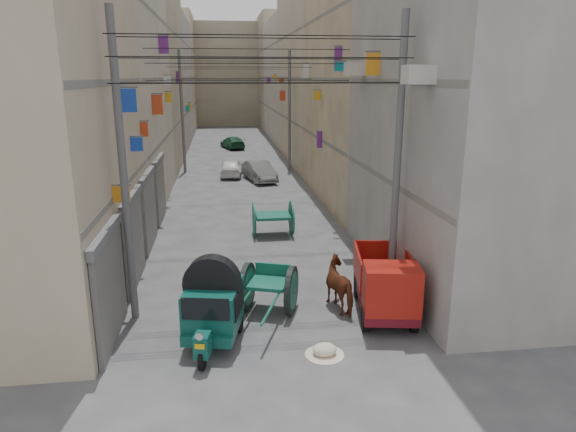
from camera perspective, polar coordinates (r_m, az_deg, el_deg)
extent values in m
cube|color=slate|center=(15.86, -18.23, 3.00)|extent=(0.25, 9.80, 0.18)
cube|color=slate|center=(15.54, -19.17, 13.87)|extent=(0.25, 9.80, 0.18)
cube|color=#B4A89A|center=(27.14, -22.80, 13.38)|extent=(8.00, 12.00, 12.00)
cube|color=slate|center=(26.61, -14.02, 8.02)|extent=(0.25, 11.76, 0.18)
cube|color=slate|center=(26.42, -14.45, 14.48)|extent=(0.25, 11.76, 0.18)
cube|color=slate|center=(26.57, -14.91, 20.95)|extent=(0.25, 11.76, 0.18)
cube|color=tan|center=(39.85, -18.09, 15.50)|extent=(8.00, 14.00, 14.00)
cube|color=slate|center=(39.49, -12.00, 10.38)|extent=(0.25, 13.72, 0.18)
cube|color=slate|center=(39.36, -12.25, 14.73)|extent=(0.25, 13.72, 0.18)
cube|color=slate|center=(39.46, -12.51, 19.09)|extent=(0.25, 13.72, 0.18)
cube|color=#9F9995|center=(53.69, -15.32, 14.29)|extent=(8.00, 14.00, 11.80)
cube|color=slate|center=(53.43, -10.90, 11.65)|extent=(0.25, 13.72, 0.18)
cube|color=slate|center=(53.33, -11.07, 14.86)|extent=(0.25, 13.72, 0.18)
cube|color=slate|center=(53.41, -11.24, 18.08)|extent=(0.25, 13.72, 0.18)
cube|color=tan|center=(66.60, -13.89, 15.21)|extent=(8.00, 12.00, 13.50)
cube|color=slate|center=(66.39, -10.29, 12.34)|extent=(0.25, 11.76, 0.18)
cube|color=slate|center=(66.32, -10.42, 14.93)|extent=(0.25, 11.76, 0.18)
cube|color=slate|center=(66.38, -10.55, 17.51)|extent=(0.25, 11.76, 0.18)
cube|color=#9F9995|center=(17.77, 24.23, 14.44)|extent=(8.00, 10.00, 13.00)
cube|color=slate|center=(16.43, 11.31, 3.89)|extent=(0.25, 9.80, 0.18)
cube|color=slate|center=(16.12, 11.88, 14.39)|extent=(0.25, 9.80, 0.18)
cube|color=tan|center=(27.79, 12.07, 14.23)|extent=(8.00, 12.00, 12.00)
cube|color=slate|center=(26.95, 3.84, 8.52)|extent=(0.25, 11.76, 0.18)
cube|color=slate|center=(26.77, 3.96, 14.91)|extent=(0.25, 11.76, 0.18)
cube|color=slate|center=(26.92, 4.08, 21.31)|extent=(0.25, 11.76, 0.18)
cube|color=tan|center=(40.30, 5.84, 16.13)|extent=(8.00, 14.00, 14.00)
cube|color=slate|center=(39.72, 0.14, 10.74)|extent=(0.25, 13.72, 0.18)
cube|color=slate|center=(39.60, 0.14, 15.07)|extent=(0.25, 13.72, 0.18)
cube|color=slate|center=(39.70, 0.15, 19.40)|extent=(0.25, 13.72, 0.18)
cube|color=#B4A89A|center=(54.03, 2.33, 14.80)|extent=(8.00, 14.00, 11.80)
cube|color=slate|center=(53.60, -1.89, 11.92)|extent=(0.25, 13.72, 0.18)
cube|color=slate|center=(53.51, -1.91, 15.12)|extent=(0.25, 13.72, 0.18)
cube|color=slate|center=(53.58, -1.94, 18.33)|extent=(0.25, 13.72, 0.18)
cube|color=tan|center=(66.87, 0.38, 15.64)|extent=(8.00, 12.00, 13.50)
cube|color=slate|center=(66.53, -3.02, 12.56)|extent=(0.25, 11.76, 0.18)
cube|color=slate|center=(66.46, -3.05, 15.15)|extent=(0.25, 11.76, 0.18)
cube|color=slate|center=(66.51, -3.09, 17.73)|extent=(0.25, 11.76, 0.18)
cube|color=tan|center=(73.26, -6.84, 15.31)|extent=(22.00, 10.00, 13.00)
cube|color=#48494D|center=(13.37, -19.13, -7.88)|extent=(0.12, 3.00, 2.60)
cube|color=#555558|center=(12.88, -19.60, -1.93)|extent=(0.18, 3.20, 0.25)
cube|color=#48494D|center=(16.78, -16.72, -2.95)|extent=(0.12, 3.00, 2.60)
cube|color=#555558|center=(16.40, -17.04, 1.87)|extent=(0.18, 3.20, 0.25)
cube|color=#48494D|center=(20.29, -15.15, 0.30)|extent=(0.12, 3.00, 2.60)
cube|color=#555558|center=(19.98, -15.38, 4.32)|extent=(0.18, 3.20, 0.25)
cube|color=#48494D|center=(23.96, -14.01, 2.63)|extent=(0.12, 3.00, 2.60)
cube|color=#555558|center=(23.69, -14.19, 6.06)|extent=(0.18, 3.20, 0.25)
cube|color=#BF3B19|center=(41.82, -0.72, 14.78)|extent=(0.38, 0.08, 0.41)
cube|color=gold|center=(49.01, -10.90, 11.83)|extent=(0.27, 0.08, 0.71)
cube|color=orange|center=(14.25, -18.04, 2.32)|extent=(0.44, 0.08, 0.42)
cube|color=#BF3B19|center=(23.23, -14.33, 11.90)|extent=(0.45, 0.08, 0.84)
cube|color=#67217B|center=(52.36, -2.15, 14.81)|extent=(0.41, 0.08, 0.59)
cube|color=blue|center=(17.35, -16.47, 7.64)|extent=(0.38, 0.08, 0.44)
cube|color=#BF3B19|center=(41.11, -0.63, 13.20)|extent=(0.43, 0.08, 0.72)
cube|color=gold|center=(47.13, -1.46, 15.16)|extent=(0.28, 0.08, 0.44)
cube|color=#67217B|center=(27.42, -13.66, 18.01)|extent=(0.48, 0.08, 0.84)
cube|color=#0C7E8A|center=(45.48, -11.12, 11.63)|extent=(0.31, 0.08, 0.44)
cube|color=gold|center=(26.75, 3.28, 13.24)|extent=(0.35, 0.08, 0.45)
cube|color=silver|center=(30.31, 2.01, 15.83)|extent=(0.34, 0.08, 0.79)
cube|color=#BF3B19|center=(19.55, -15.70, 9.25)|extent=(0.28, 0.08, 0.52)
cube|color=#67217B|center=(36.97, -12.13, 14.82)|extent=(0.28, 0.08, 0.74)
cube|color=#67217B|center=(26.43, 3.51, 8.44)|extent=(0.26, 0.08, 0.80)
cube|color=gold|center=(17.34, 9.51, 16.17)|extent=(0.34, 0.08, 0.55)
cube|color=blue|center=(16.03, -17.34, 12.15)|extent=(0.47, 0.08, 0.67)
cube|color=silver|center=(28.53, -13.28, 14.45)|extent=(0.40, 0.08, 0.47)
cube|color=gold|center=(29.06, -13.16, 12.70)|extent=(0.32, 0.08, 0.55)
cube|color=#0C7E8A|center=(21.55, 5.87, 16.19)|extent=(0.47, 0.08, 0.35)
cube|color=#67217B|center=(22.39, 5.59, 17.04)|extent=(0.32, 0.08, 0.89)
cube|color=orange|center=(17.25, 9.43, 16.30)|extent=(0.44, 0.08, 0.69)
cube|color=blue|center=(13.98, -19.36, 0.48)|extent=(0.10, 3.20, 0.80)
cube|color=silver|center=(22.69, -14.91, 6.26)|extent=(0.10, 3.20, 0.80)
cube|color=#1A904E|center=(34.54, -12.48, 9.36)|extent=(0.10, 3.20, 0.80)
cube|color=blue|center=(46.46, -11.28, 10.87)|extent=(0.10, 3.20, 0.80)
cube|color=#0C7E8A|center=(14.62, 13.52, 1.55)|extent=(0.10, 3.20, 0.80)
cube|color=gold|center=(23.09, 5.62, 6.85)|extent=(0.10, 3.20, 0.80)
cube|color=silver|center=(34.80, 1.15, 9.75)|extent=(0.10, 3.20, 0.80)
cube|color=#BF3B19|center=(46.66, -1.10, 11.17)|extent=(0.10, 3.20, 0.80)
cube|color=#BCB4A9|center=(13.15, 14.32, 14.98)|extent=(0.70, 0.55, 0.45)
cube|color=#BCB4A9|center=(18.86, 7.47, 15.89)|extent=(0.70, 0.55, 0.45)
cylinder|color=#555558|center=(13.68, -17.84, 4.60)|extent=(0.20, 0.20, 8.00)
cylinder|color=#555558|center=(14.26, 12.03, 5.41)|extent=(0.20, 0.20, 8.00)
cylinder|color=#555558|center=(35.41, -11.69, 11.17)|extent=(0.20, 0.20, 8.00)
cylinder|color=#555558|center=(35.64, 0.16, 11.50)|extent=(0.20, 0.20, 8.00)
cylinder|color=black|center=(12.80, -2.52, 14.53)|extent=(7.40, 0.02, 0.02)
cylinder|color=black|center=(12.80, -2.55, 17.22)|extent=(7.40, 0.02, 0.02)
cylinder|color=black|center=(12.83, -2.58, 19.45)|extent=(7.40, 0.02, 0.02)
cylinder|color=black|center=(13.79, -2.89, 14.58)|extent=(7.40, 0.02, 0.02)
cylinder|color=black|center=(13.80, -2.93, 17.08)|extent=(7.40, 0.02, 0.02)
cylinder|color=black|center=(13.82, -2.96, 19.15)|extent=(7.40, 0.02, 0.02)
cylinder|color=black|center=(19.28, -4.27, 14.77)|extent=(7.40, 0.02, 0.02)
cylinder|color=black|center=(19.29, -4.31, 16.55)|extent=(7.40, 0.02, 0.02)
cylinder|color=black|center=(19.30, -4.34, 18.03)|extent=(7.40, 0.02, 0.02)
cylinder|color=black|center=(27.27, -5.29, 14.89)|extent=(7.40, 0.02, 0.02)
cylinder|color=black|center=(27.27, -5.32, 16.15)|extent=(7.40, 0.02, 0.02)
cylinder|color=black|center=(27.29, -5.35, 17.20)|extent=(7.40, 0.02, 0.02)
cylinder|color=black|center=(35.27, -5.85, 14.96)|extent=(7.40, 0.02, 0.02)
cylinder|color=black|center=(35.27, -5.87, 15.94)|extent=(7.40, 0.02, 0.02)
cylinder|color=black|center=(35.28, -5.90, 16.75)|extent=(7.40, 0.02, 0.02)
cylinder|color=black|center=(12.05, -9.48, -15.35)|extent=(0.22, 0.55, 0.54)
cylinder|color=black|center=(13.72, -9.87, -11.34)|extent=(0.22, 0.55, 0.54)
cylinder|color=black|center=(13.51, -5.43, -11.61)|extent=(0.22, 0.55, 0.54)
cube|color=#0C443B|center=(13.02, -8.22, -11.85)|extent=(1.55, 2.03, 0.27)
cube|color=#0C443B|center=(11.94, -9.50, -13.96)|extent=(0.42, 0.49, 0.53)
cylinder|color=silver|center=(11.59, -9.83, -13.03)|extent=(0.18, 0.08, 0.17)
cube|color=gold|center=(11.69, -9.80, -14.12)|extent=(0.21, 0.07, 0.12)
cube|color=#0C443B|center=(12.82, -8.27, -9.58)|extent=(1.55, 1.85, 0.91)
cube|color=black|center=(11.99, -9.17, -10.20)|extent=(1.09, 0.28, 0.53)
cube|color=black|center=(12.93, -11.06, -9.03)|extent=(0.27, 1.14, 0.62)
cube|color=black|center=(12.67, -5.45, -9.33)|extent=(0.27, 1.14, 0.62)
cube|color=white|center=(12.29, -9.06, -13.29)|extent=(1.19, 0.29, 0.06)
cylinder|color=black|center=(14.52, -4.57, -7.82)|extent=(0.59, 1.33, 1.36)
cylinder|color=#145745|center=(14.52, -4.57, -7.82)|extent=(0.51, 1.06, 1.06)
cylinder|color=#555558|center=(14.52, -4.57, -7.82)|extent=(0.26, 0.24, 0.17)
cylinder|color=black|center=(14.24, 0.37, -8.25)|extent=(0.59, 1.33, 1.36)
cylinder|color=#145745|center=(14.24, 0.37, -8.25)|extent=(0.51, 1.06, 1.06)
cylinder|color=#555558|center=(14.24, 0.37, -8.25)|extent=(0.26, 0.24, 0.17)
cylinder|color=#555558|center=(14.36, -2.12, -8.04)|extent=(1.26, 0.51, 0.08)
cube|color=#145745|center=(14.30, -2.13, -7.40)|extent=(1.31, 1.34, 0.10)
cube|color=#145745|center=(14.65, -1.68, -5.91)|extent=(0.99, 0.41, 0.34)
cylinder|color=#145745|center=(13.35, -5.03, -9.52)|extent=(0.80, 2.13, 0.07)
cylinder|color=#145745|center=(13.16, -1.75, -9.84)|extent=(0.80, 2.13, 0.07)
cylinder|color=black|center=(13.61, 8.57, -11.29)|extent=(0.28, 0.65, 0.63)
cylinder|color=black|center=(15.51, 7.72, -7.81)|extent=(0.28, 0.65, 0.63)
cylinder|color=black|center=(13.81, 13.80, -11.18)|extent=(0.28, 0.65, 0.63)
cylinder|color=black|center=(15.69, 12.29, -7.77)|extent=(0.28, 0.65, 0.63)
cube|color=#530B14|center=(14.55, 10.61, -8.65)|extent=(1.89, 3.35, 0.34)
cube|color=maroon|center=(13.29, 11.43, -7.93)|extent=(1.54, 1.22, 1.20)
cube|color=black|center=(12.84, 11.77, -8.33)|extent=(1.24, 0.26, 0.53)
cube|color=#530B14|center=(14.93, 10.37, -6.93)|extent=(1.77, 2.32, 0.11)
cube|color=maroon|center=(14.69, 7.74, -5.46)|extent=(0.41, 2.09, 0.81)
cube|color=maroon|center=(14.90, 13.12, -5.43)|extent=(0.41, 2.09, 0.81)
cube|color=maroon|center=(15.74, 9.92, -4.12)|extent=(1.43, 0.30, 0.81)
cylinder|color=#145745|center=(20.96, -3.78, -0.38)|extent=(0.08, 1.43, 1.43)
cylinder|color=#145745|center=(21.12, 0.39, -0.23)|extent=(0.08, 1.43, 1.43)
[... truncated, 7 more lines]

